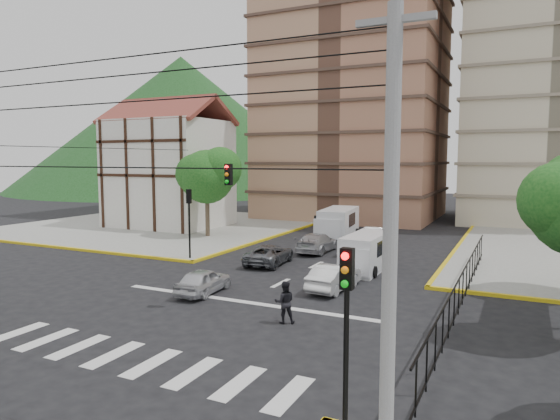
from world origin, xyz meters
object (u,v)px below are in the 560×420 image
Objects in this scene: traffic_light_nw at (189,212)px; pedestrian_crosswalk at (285,302)px; traffic_light_se at (347,313)px; car_white_front_right at (334,277)px; van_right_lane at (365,254)px; van_left_lane at (337,225)px; car_silver_front_left at (203,281)px.

traffic_light_nw reaches higher than pedestrian_crosswalk.
traffic_light_se reaches higher than pedestrian_crosswalk.
traffic_light_nw is at bearing -10.78° from car_white_front_right.
traffic_light_nw is 0.92× the size of van_right_lane.
traffic_light_se reaches higher than car_white_front_right.
van_left_lane is at bearing -67.22° from car_white_front_right.
van_left_lane is at bearing -95.87° from car_silver_front_left.
traffic_light_nw is 11.39m from car_white_front_right.
van_right_lane is at bearing -120.82° from pedestrian_crosswalk.
traffic_light_se is 18.04m from van_right_lane.
car_silver_front_left is (5.33, -6.21, -2.50)m from traffic_light_nw.
pedestrian_crosswalk is (-0.27, -10.13, -0.19)m from van_right_lane.
traffic_light_nw reaches higher than van_right_lane.
traffic_light_se and traffic_light_nw have the same top height.
van_left_lane is at bearing 109.75° from traffic_light_se.
van_left_lane is 20.42m from pedestrian_crosswalk.
traffic_light_se reaches higher than car_silver_front_left.
traffic_light_nw is 2.61× the size of pedestrian_crosswalk.
car_silver_front_left is at bearing 35.80° from car_white_front_right.
van_right_lane is at bearing -68.67° from van_left_lane.
pedestrian_crosswalk is (-4.90, 7.18, -2.27)m from traffic_light_se.
van_right_lane is 10.14m from pedestrian_crosswalk.
pedestrian_crosswalk is (4.81, -19.84, -0.39)m from van_left_lane.
van_right_lane is (10.97, 1.72, -2.08)m from traffic_light_nw.
car_silver_front_left is 2.13× the size of pedestrian_crosswalk.
car_silver_front_left is at bearing -51.65° from pedestrian_crosswalk.
car_white_front_right is (4.86, -14.25, -0.58)m from van_left_lane.
pedestrian_crosswalk is at bearing -82.66° from van_left_lane.
traffic_light_nw is at bearing 135.00° from traffic_light_se.
pedestrian_crosswalk is at bearing -38.19° from traffic_light_nw.
traffic_light_se is at bearing 133.55° from car_silver_front_left.
car_silver_front_left is 0.90× the size of car_white_front_right.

